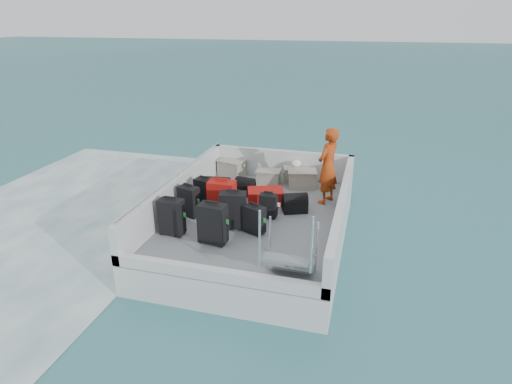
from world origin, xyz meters
TOP-DOWN VIEW (x-y plane):
  - ground at (0.00, 0.00)m, footprint 160.00×160.00m
  - wake_foam at (-4.80, 0.00)m, footprint 10.00×10.00m
  - ferry_hull at (0.00, 0.00)m, footprint 3.60×5.00m
  - deck at (0.00, 0.00)m, footprint 3.30×4.70m
  - deck_fittings at (0.35, -0.32)m, footprint 3.60×5.00m
  - suitcase_0 at (-1.32, -1.21)m, footprint 0.46×0.26m
  - suitcase_1 at (-1.34, -0.37)m, footprint 0.48×0.36m
  - suitcase_2 at (-1.23, 0.24)m, footprint 0.46×0.33m
  - suitcase_3 at (-0.45, -1.32)m, footprint 0.52×0.33m
  - suitcase_4 at (-0.29, -0.64)m, footprint 0.54×0.38m
  - suitcase_5 at (-0.69, -0.17)m, footprint 0.55×0.33m
  - suitcase_6 at (0.17, -0.75)m, footprint 0.45×0.36m
  - suitcase_7 at (0.26, -0.02)m, footprint 0.36×0.21m
  - suitcase_8 at (0.02, 0.68)m, footprint 0.90×0.73m
  - duffel_0 at (-1.17, 0.90)m, footprint 0.59×0.36m
  - duffel_1 at (-0.55, 1.02)m, footprint 0.47×0.37m
  - duffel_2 at (0.73, 0.40)m, footprint 0.59×0.47m
  - crate_0 at (-1.26, 2.18)m, footprint 0.72×0.59m
  - crate_1 at (-0.19, 1.82)m, footprint 0.57×0.41m
  - crate_2 at (0.43, 2.17)m, footprint 0.66×0.54m
  - crate_3 at (0.64, 1.84)m, footprint 0.73×0.58m
  - yellow_bag at (1.27, 1.83)m, footprint 0.28×0.26m
  - white_bag at (0.43, 2.17)m, footprint 0.24×0.24m
  - passenger at (1.30, 1.10)m, footprint 0.62×0.73m

SIDE VIEW (x-z plane):
  - ground at x=0.00m, z-range 0.00..0.00m
  - wake_foam at x=-4.80m, z-range 0.00..0.00m
  - ferry_hull at x=0.00m, z-range 0.00..0.60m
  - deck at x=0.00m, z-range 0.60..0.62m
  - yellow_bag at x=1.27m, z-range 0.62..0.84m
  - suitcase_8 at x=0.02m, z-range 0.62..0.93m
  - duffel_0 at x=-1.17m, z-range 0.62..0.94m
  - duffel_1 at x=-0.55m, z-range 0.62..0.94m
  - duffel_2 at x=0.73m, z-range 0.62..0.94m
  - crate_1 at x=-0.19m, z-range 0.62..0.95m
  - crate_2 at x=0.43m, z-range 0.62..0.97m
  - crate_0 at x=-1.26m, z-range 0.62..1.00m
  - crate_3 at x=0.64m, z-range 0.62..1.01m
  - suitcase_7 at x=0.26m, z-range 0.62..1.13m
  - suitcase_6 at x=0.17m, z-range 0.62..1.17m
  - suitcase_2 at x=-1.23m, z-range 0.62..1.22m
  - suitcase_1 at x=-1.34m, z-range 0.62..1.26m
  - suitcase_0 at x=-1.32m, z-range 0.62..1.33m
  - suitcase_4 at x=-0.29m, z-range 0.62..1.35m
  - deck_fittings at x=0.35m, z-range 0.54..1.44m
  - suitcase_5 at x=-0.69m, z-range 0.62..1.37m
  - suitcase_3 at x=-0.45m, z-range 0.62..1.38m
  - white_bag at x=0.43m, z-range 0.97..1.15m
  - passenger at x=1.30m, z-range 0.62..2.30m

